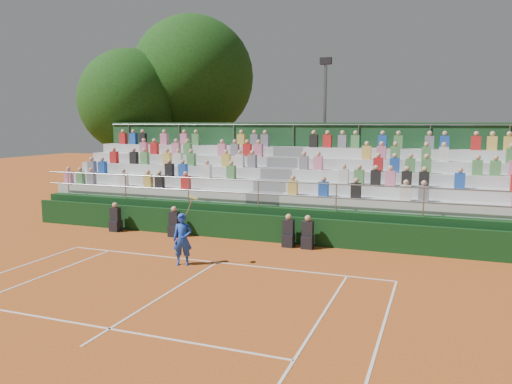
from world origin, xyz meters
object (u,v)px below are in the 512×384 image
at_px(tennis_player, 183,239).
at_px(tree_east, 193,78).
at_px(floodlight_mast, 325,120).
at_px(tree_west, 130,101).

height_order(tennis_player, tree_east, tree_east).
relative_size(tennis_player, tree_east, 0.20).
height_order(tennis_player, floodlight_mast, floodlight_mast).
bearing_deg(tennis_player, floodlight_mast, 83.02).
distance_m(tennis_player, tree_east, 17.38).
bearing_deg(floodlight_mast, tree_west, -175.84).
distance_m(tree_west, floodlight_mast, 11.48).
distance_m(tennis_player, tree_west, 16.12).
distance_m(tennis_player, floodlight_mast, 13.27).
relative_size(tennis_player, tree_west, 0.26).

